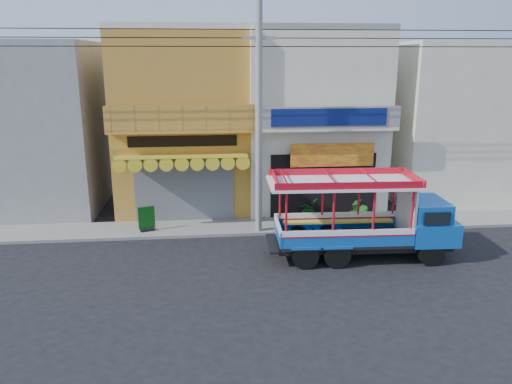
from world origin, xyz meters
TOP-DOWN VIEW (x-y plane):
  - ground at (0.00, 0.00)m, footprint 90.00×90.00m
  - sidewalk at (0.00, 4.00)m, footprint 30.00×2.00m
  - shophouse_left at (-4.00, 7.96)m, footprint 6.00×7.50m
  - shophouse_right at (2.00, 7.96)m, footprint 6.00×6.75m
  - party_pilaster at (-1.00, 4.85)m, footprint 0.35×0.30m
  - filler_building_left at (-11.00, 8.00)m, footprint 6.00×6.00m
  - filler_building_right at (9.00, 8.00)m, footprint 6.00×6.00m
  - utility_pole at (-0.85, 3.30)m, footprint 28.00×0.26m
  - songthaew_truck at (2.84, 0.44)m, footprint 6.59×2.40m
  - green_sign at (-5.50, 3.72)m, footprint 0.66×0.44m
  - potted_plant_a at (1.29, 4.64)m, footprint 1.00×1.02m
  - potted_plant_b at (3.37, 3.45)m, footprint 0.49×0.55m
  - potted_plant_c at (3.31, 4.16)m, footprint 0.63×0.63m

SIDE VIEW (x-z plane):
  - ground at x=0.00m, z-range 0.00..0.00m
  - sidewalk at x=0.00m, z-range 0.00..0.12m
  - green_sign at x=-5.50m, z-range 0.04..1.05m
  - potted_plant_b at x=3.37m, z-range 0.12..0.97m
  - potted_plant_a at x=1.29m, z-range 0.12..0.98m
  - potted_plant_c at x=3.31m, z-range 0.12..1.08m
  - songthaew_truck at x=2.84m, z-range -0.05..2.99m
  - filler_building_left at x=-11.00m, z-range 0.00..7.60m
  - filler_building_right at x=9.00m, z-range 0.00..7.60m
  - party_pilaster at x=-1.00m, z-range 0.00..8.00m
  - shophouse_right at x=2.00m, z-range -0.01..8.23m
  - shophouse_left at x=-4.00m, z-range -0.01..8.23m
  - utility_pole at x=-0.85m, z-range 0.53..9.53m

